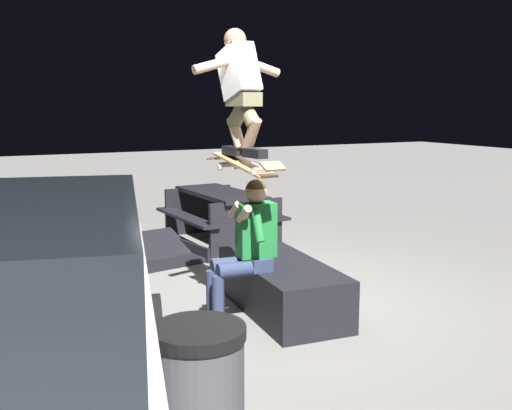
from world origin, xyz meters
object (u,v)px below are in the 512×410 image
(ledge_box_main, at_px, (282,287))
(picnic_table_back, at_px, (221,208))
(person_sitting_on_ledge, at_px, (245,244))
(skateboard, at_px, (244,165))
(skater_airborne, at_px, (240,86))
(kicker_ramp, at_px, (157,255))

(ledge_box_main, relative_size, picnic_table_back, 0.93)
(person_sitting_on_ledge, bearing_deg, skateboard, 27.81)
(person_sitting_on_ledge, height_order, picnic_table_back, person_sitting_on_ledge)
(ledge_box_main, height_order, person_sitting_on_ledge, person_sitting_on_ledge)
(picnic_table_back, bearing_deg, skater_airborne, 160.15)
(skateboard, distance_m, skater_airborne, 0.69)
(ledge_box_main, xyz_separation_m, skater_airborne, (-0.01, 0.44, 1.90))
(person_sitting_on_ledge, height_order, skater_airborne, skater_airborne)
(ledge_box_main, distance_m, kicker_ramp, 2.44)
(skater_airborne, bearing_deg, skateboard, -173.43)
(ledge_box_main, height_order, skater_airborne, skater_airborne)
(person_sitting_on_ledge, relative_size, picnic_table_back, 0.74)
(kicker_ramp, distance_m, picnic_table_back, 1.36)
(skateboard, relative_size, skater_airborne, 0.92)
(skater_airborne, bearing_deg, kicker_ramp, 1.87)
(person_sitting_on_ledge, distance_m, kicker_ramp, 2.55)
(picnic_table_back, bearing_deg, kicker_ramp, 116.82)
(ledge_box_main, relative_size, person_sitting_on_ledge, 1.26)
(skateboard, distance_m, picnic_table_back, 3.35)
(kicker_ramp, bearing_deg, skater_airborne, -178.13)
(skateboard, height_order, kicker_ramp, skateboard)
(ledge_box_main, distance_m, skater_airborne, 1.95)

